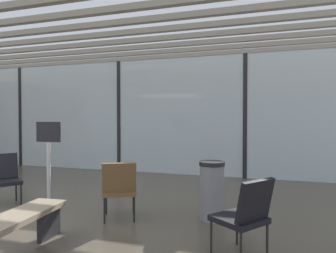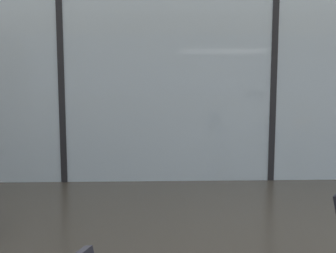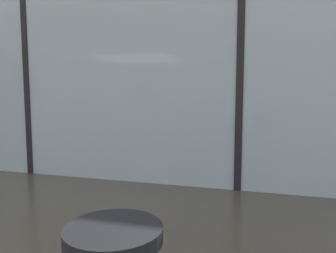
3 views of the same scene
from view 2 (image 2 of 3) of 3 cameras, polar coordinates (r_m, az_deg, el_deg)
glass_curtain_wall at (r=6.98m, az=14.63°, el=5.23°), size 14.00×0.08×3.13m
window_mullion_0 at (r=6.86m, az=-14.79°, el=5.20°), size 0.10×0.12×3.13m
window_mullion_1 at (r=6.98m, az=14.63°, el=5.23°), size 0.10×0.12×3.13m
parked_airplane at (r=12.46m, az=6.91°, el=8.38°), size 12.23×4.13×4.13m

